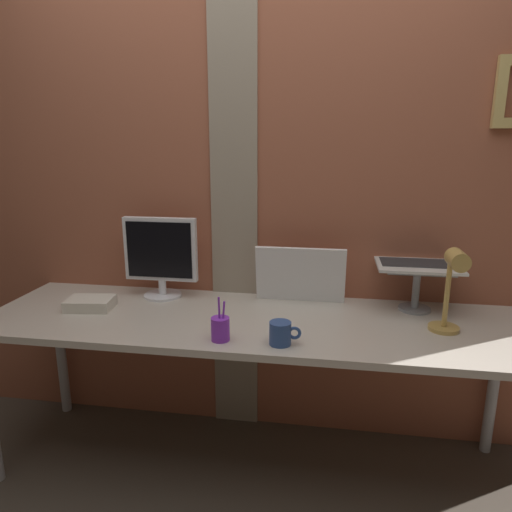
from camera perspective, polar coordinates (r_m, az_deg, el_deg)
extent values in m
plane|color=#4C4238|center=(2.29, -1.36, -25.43)|extent=(6.00, 6.00, 0.00)
cube|color=#9E563D|center=(2.24, 0.65, 8.22)|extent=(3.26, 0.12, 2.46)
cube|color=gray|center=(2.20, -2.75, 8.09)|extent=(0.22, 0.01, 2.46)
cube|color=tan|center=(2.24, 28.02, 17.47)|extent=(0.04, 0.03, 0.20)
cube|color=beige|center=(1.99, -0.46, -8.14)|extent=(2.31, 0.67, 0.03)
cylinder|color=#B2B2B7|center=(2.75, -23.01, -10.95)|extent=(0.05, 0.05, 0.69)
cylinder|color=#B2B2B7|center=(2.49, 27.33, -14.09)|extent=(0.05, 0.05, 0.69)
cylinder|color=white|center=(2.29, -11.46, -4.76)|extent=(0.18, 0.18, 0.01)
cylinder|color=white|center=(2.28, -11.51, -3.76)|extent=(0.04, 0.04, 0.07)
cube|color=white|center=(2.23, -11.74, 0.84)|extent=(0.35, 0.04, 0.30)
cube|color=black|center=(2.21, -11.93, 0.72)|extent=(0.32, 0.00, 0.27)
cylinder|color=gray|center=(2.19, 19.01, -6.18)|extent=(0.14, 0.14, 0.01)
cylinder|color=gray|center=(2.16, 19.21, -3.82)|extent=(0.03, 0.03, 0.18)
cube|color=gray|center=(2.13, 19.42, -1.41)|extent=(0.28, 0.22, 0.01)
cube|color=silver|center=(2.13, 19.44, -1.13)|extent=(0.36, 0.25, 0.01)
cube|color=#2D2D30|center=(2.15, 19.37, -0.80)|extent=(0.32, 0.16, 0.00)
cube|color=silver|center=(2.25, 19.04, 2.34)|extent=(0.36, 0.04, 0.19)
cube|color=black|center=(2.24, 19.06, 2.28)|extent=(0.33, 0.03, 0.16)
cube|color=white|center=(2.14, 5.50, -2.33)|extent=(0.41, 0.07, 0.27)
cylinder|color=tan|center=(2.01, 22.20, -8.26)|extent=(0.12, 0.12, 0.02)
cylinder|color=tan|center=(1.95, 22.65, -3.72)|extent=(0.02, 0.02, 0.32)
cylinder|color=tan|center=(1.83, 23.69, -0.43)|extent=(0.07, 0.11, 0.07)
cylinder|color=purple|center=(1.77, -4.44, -9.00)|extent=(0.07, 0.07, 0.09)
cylinder|color=purple|center=(1.74, -4.11, -7.96)|extent=(0.02, 0.03, 0.15)
cylinder|color=purple|center=(1.74, -4.54, -7.65)|extent=(0.01, 0.01, 0.16)
cylinder|color=#2D4C8C|center=(1.73, 3.01, -9.53)|extent=(0.08, 0.08, 0.09)
torus|color=#2D4C8C|center=(1.72, 4.79, -9.48)|extent=(0.05, 0.01, 0.05)
cube|color=silver|center=(2.21, -19.85, -5.56)|extent=(0.22, 0.16, 0.05)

